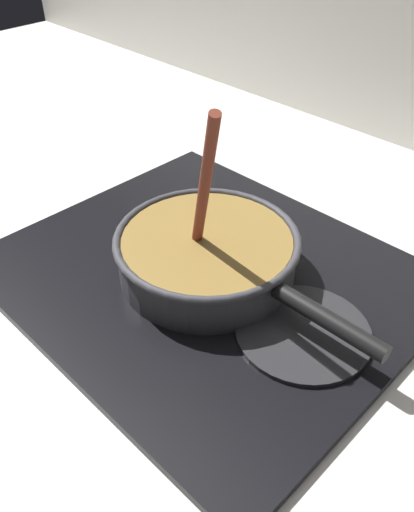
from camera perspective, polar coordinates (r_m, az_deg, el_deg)
ground at (r=0.77m, az=-18.69°, el=-6.03°), size 2.40×1.60×0.04m
hob_plate at (r=0.75m, az=0.00°, el=-2.11°), size 0.56×0.48×0.01m
burner_ring at (r=0.75m, az=0.00°, el=-1.53°), size 0.20×0.20×0.01m
spare_burner at (r=0.67m, az=10.20°, el=-7.95°), size 0.17×0.17×0.01m
cooking_pan at (r=0.73m, az=0.12°, el=0.28°), size 0.40×0.25×0.27m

